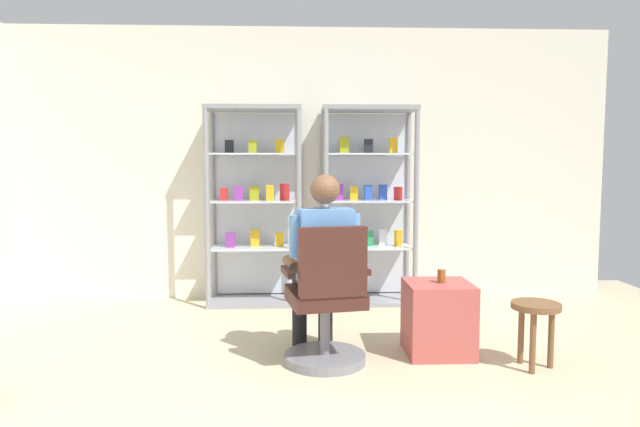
# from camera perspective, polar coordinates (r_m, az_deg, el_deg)

# --- Properties ---
(back_wall) EXTENTS (6.00, 0.10, 2.70)m
(back_wall) POSITION_cam_1_polar(r_m,az_deg,el_deg) (5.71, -0.94, 5.00)
(back_wall) COLOR silver
(back_wall) RESTS_ON ground
(display_cabinet_left) EXTENTS (0.90, 0.45, 1.90)m
(display_cabinet_left) POSITION_cam_1_polar(r_m,az_deg,el_deg) (5.50, -6.60, 0.91)
(display_cabinet_left) COLOR gray
(display_cabinet_left) RESTS_ON ground
(display_cabinet_right) EXTENTS (0.90, 0.45, 1.90)m
(display_cabinet_right) POSITION_cam_1_polar(r_m,az_deg,el_deg) (5.53, 4.84, 0.95)
(display_cabinet_right) COLOR gray
(display_cabinet_right) RESTS_ON ground
(office_chair) EXTENTS (0.61, 0.57, 0.96)m
(office_chair) POSITION_cam_1_polar(r_m,az_deg,el_deg) (3.82, 0.70, -9.57)
(office_chair) COLOR slate
(office_chair) RESTS_ON ground
(seated_shopkeeper) EXTENTS (0.54, 0.61, 1.29)m
(seated_shopkeeper) POSITION_cam_1_polar(r_m,az_deg,el_deg) (3.91, 0.14, -4.46)
(seated_shopkeeper) COLOR black
(seated_shopkeeper) RESTS_ON ground
(storage_crate) EXTENTS (0.46, 0.44, 0.52)m
(storage_crate) POSITION_cam_1_polar(r_m,az_deg,el_deg) (4.17, 11.89, -10.36)
(storage_crate) COLOR #B24C47
(storage_crate) RESTS_ON ground
(tea_glass) EXTENTS (0.06, 0.06, 0.10)m
(tea_glass) POSITION_cam_1_polar(r_m,az_deg,el_deg) (4.09, 12.23, -6.22)
(tea_glass) COLOR brown
(tea_glass) RESTS_ON storage_crate
(wooden_stool) EXTENTS (0.32, 0.32, 0.44)m
(wooden_stool) POSITION_cam_1_polar(r_m,az_deg,el_deg) (4.04, 21.04, -9.71)
(wooden_stool) COLOR brown
(wooden_stool) RESTS_ON ground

